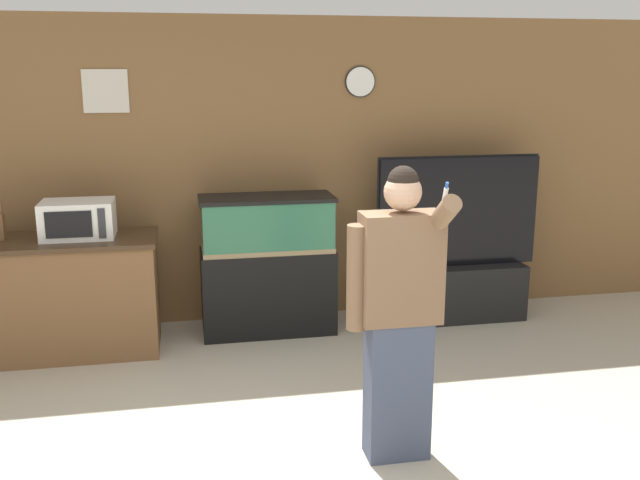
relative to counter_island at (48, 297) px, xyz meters
name	(u,v)px	position (x,y,z in m)	size (l,w,h in m)	color
wall_back_paneled	(221,173)	(1.39, 0.57, 0.84)	(10.00, 0.08, 2.60)	brown
counter_island	(48,297)	(0.00, 0.00, 0.00)	(1.69, 0.67, 0.91)	brown
microwave	(78,219)	(0.27, 0.02, 0.60)	(0.53, 0.38, 0.28)	white
aquarium_on_stand	(268,264)	(1.72, 0.17, 0.12)	(1.10, 0.48, 1.16)	black
tv_on_stand	(456,272)	(3.38, 0.15, -0.03)	(1.45, 0.40, 1.45)	black
person_standing	(398,311)	(2.19, -1.98, 0.41)	(0.53, 0.40, 1.67)	#424C66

